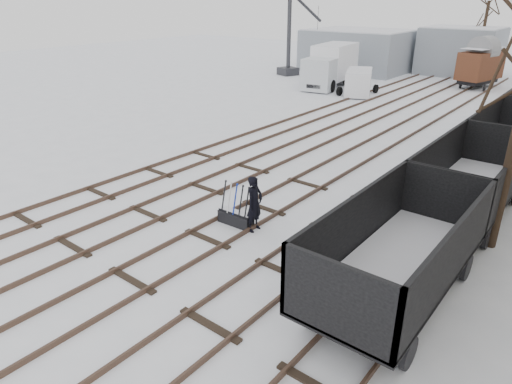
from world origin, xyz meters
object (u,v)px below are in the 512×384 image
Objects in this scene: box_van_wagon at (481,65)px; panel_van at (359,82)px; ground_frame at (236,217)px; worker at (255,204)px; freight_wagon_a at (397,265)px; lorry at (331,65)px; crane at (290,52)px.

panel_van is (-6.63, -9.08, -0.92)m from box_van_wagon.
worker is (0.75, 0.10, 0.68)m from ground_frame.
box_van_wagon is (-6.47, 32.83, 0.89)m from freight_wagon_a.
freight_wagon_a is (5.98, -0.63, 0.74)m from ground_frame.
panel_van is at bearing 15.91° from worker.
lorry is (-16.68, 25.52, 0.76)m from freight_wagon_a.
crane is (-23.00, 28.42, 1.12)m from freight_wagon_a.
worker is 0.24× the size of lorry.
worker is at bearing 5.63° from ground_frame.
panel_van is at bearing -6.33° from crane.
panel_van is at bearing -35.39° from lorry.
crane reaches higher than box_van_wagon.
worker is 5.28m from freight_wagon_a.
box_van_wagon reaches higher than freight_wagon_a.
worker reaches higher than ground_frame.
lorry is (-10.70, 24.89, 1.50)m from ground_frame.
freight_wagon_a is 30.50m from lorry.
panel_van reaches higher than ground_frame.
freight_wagon_a is 1.39× the size of panel_van.
panel_van is 11.01m from crane.
crane reaches higher than freight_wagon_a.
freight_wagon_a is 33.48m from box_van_wagon.
ground_frame is at bearing -97.03° from panel_van.
lorry is at bearing -5.76° from crane.
ground_frame is at bearing 94.63° from worker.
crane is at bearing 146.18° from lorry.
lorry reaches higher than freight_wagon_a.
lorry is at bearing 129.61° from panel_van.
lorry reaches higher than ground_frame.
ground_frame is 0.32× the size of box_van_wagon.
box_van_wagon is 0.58× the size of crane.
box_van_wagon is at bearing 29.70° from panel_van.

